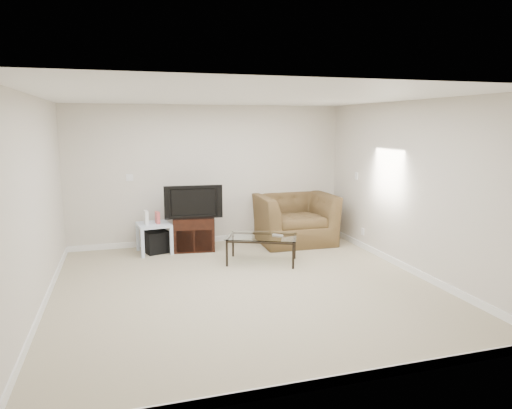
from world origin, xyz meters
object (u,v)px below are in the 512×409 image
object	(u,v)px
coffee_table	(262,249)
subwoofer	(156,242)
tv_stand	(194,233)
television	(193,201)
recliner	(294,210)
side_table	(154,238)

from	to	relation	value
coffee_table	subwoofer	bearing A→B (deg)	145.39
tv_stand	television	size ratio (longest dim) A/B	0.76
television	subwoofer	xyz separation A→B (m)	(-0.64, 0.05, -0.68)
subwoofer	recliner	distance (m)	2.54
television	side_table	xyz separation A→B (m)	(-0.67, 0.03, -0.61)
tv_stand	coffee_table	bearing A→B (deg)	-41.62
recliner	coffee_table	world-z (taller)	recliner
television	subwoofer	world-z (taller)	television
television	coffee_table	xyz separation A→B (m)	(0.92, -1.02, -0.65)
tv_stand	side_table	xyz separation A→B (m)	(-0.67, 0.00, -0.04)
tv_stand	side_table	world-z (taller)	tv_stand
side_table	subwoofer	size ratio (longest dim) A/B	1.40
subwoofer	recliner	size ratio (longest dim) A/B	0.27
television	coffee_table	world-z (taller)	television
tv_stand	side_table	size ratio (longest dim) A/B	1.32
subwoofer	recliner	bearing A→B (deg)	-0.57
television	coffee_table	bearing A→B (deg)	-43.92
side_table	subwoofer	bearing A→B (deg)	40.82
television	subwoofer	distance (m)	0.94
subwoofer	television	bearing A→B (deg)	-4.80
subwoofer	coffee_table	xyz separation A→B (m)	(1.56, -1.07, 0.03)
subwoofer	side_table	bearing A→B (deg)	-139.18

